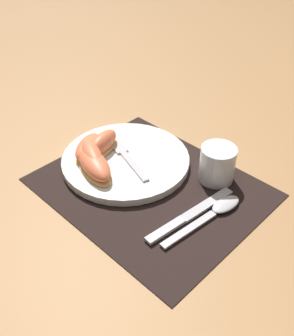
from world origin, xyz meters
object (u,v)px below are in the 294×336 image
object	(u,v)px
plate	(126,160)
citrus_wedge_1	(88,148)
knife	(189,216)
citrus_wedge_0	(103,143)
citrus_wedge_3	(94,164)
juice_glass	(217,166)
fork	(125,154)
citrus_wedge_2	(92,156)
spoon	(216,211)

from	to	relation	value
plate	citrus_wedge_1	distance (m)	0.09
knife	citrus_wedge_1	bearing A→B (deg)	-176.47
citrus_wedge_0	citrus_wedge_3	size ratio (longest dim) A/B	0.74
citrus_wedge_1	citrus_wedge_3	bearing A→B (deg)	-28.00
knife	citrus_wedge_0	world-z (taller)	citrus_wedge_0
juice_glass	fork	bearing A→B (deg)	-152.60
citrus_wedge_3	citrus_wedge_1	bearing A→B (deg)	152.00
knife	plate	bearing A→B (deg)	171.64
knife	citrus_wedge_3	bearing A→B (deg)	-167.84
citrus_wedge_2	juice_glass	bearing A→B (deg)	37.68
spoon	citrus_wedge_2	distance (m)	0.28
knife	citrus_wedge_3	size ratio (longest dim) A/B	1.55
fork	citrus_wedge_1	distance (m)	0.08
juice_glass	citrus_wedge_2	world-z (taller)	juice_glass
juice_glass	fork	xyz separation A→B (m)	(-0.18, -0.09, -0.01)
plate	citrus_wedge_0	size ratio (longest dim) A/B	2.71
fork	knife	bearing A→B (deg)	-8.87
spoon	fork	world-z (taller)	fork
spoon	fork	size ratio (longest dim) A/B	1.13
knife	citrus_wedge_0	distance (m)	0.26
citrus_wedge_2	citrus_wedge_3	world-z (taller)	citrus_wedge_2
knife	spoon	size ratio (longest dim) A/B	1.09
spoon	citrus_wedge_1	size ratio (longest dim) A/B	1.76
knife	citrus_wedge_1	xyz separation A→B (m)	(-0.27, -0.02, 0.03)
fork	citrus_wedge_3	size ratio (longest dim) A/B	1.26
citrus_wedge_2	citrus_wedge_3	bearing A→B (deg)	-29.19
citrus_wedge_1	citrus_wedge_3	xyz separation A→B (m)	(0.06, -0.03, 0.00)
knife	citrus_wedge_0	bearing A→B (deg)	176.97
juice_glass	citrus_wedge_3	distance (m)	0.25
plate	citrus_wedge_0	bearing A→B (deg)	-162.87
plate	juice_glass	xyz separation A→B (m)	(0.17, 0.10, 0.03)
plate	fork	xyz separation A→B (m)	(-0.01, 0.00, 0.01)
knife	fork	xyz separation A→B (m)	(-0.21, 0.03, 0.02)
plate	citrus_wedge_1	size ratio (longest dim) A/B	2.48
juice_glass	citrus_wedge_3	world-z (taller)	juice_glass
plate	citrus_wedge_1	xyz separation A→B (m)	(-0.07, -0.05, 0.02)
fork	citrus_wedge_0	distance (m)	0.05
citrus_wedge_1	citrus_wedge_0	bearing A→B (deg)	64.65
spoon	fork	distance (m)	0.24
knife	citrus_wedge_2	world-z (taller)	citrus_wedge_2
plate	citrus_wedge_0	distance (m)	0.06
knife	fork	world-z (taller)	fork
plate	citrus_wedge_2	xyz separation A→B (m)	(-0.03, -0.06, 0.03)
citrus_wedge_1	fork	bearing A→B (deg)	39.00
spoon	fork	xyz separation A→B (m)	(-0.24, -0.01, 0.01)
plate	juice_glass	size ratio (longest dim) A/B	3.66
citrus_wedge_1	knife	bearing A→B (deg)	3.53
plate	spoon	world-z (taller)	plate
plate	spoon	size ratio (longest dim) A/B	1.41
juice_glass	citrus_wedge_2	bearing A→B (deg)	-142.32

